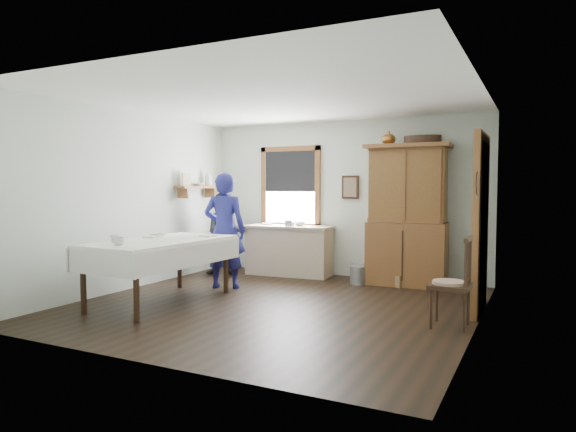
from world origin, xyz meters
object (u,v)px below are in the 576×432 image
(pail, at_px, (358,275))
(figure_dark, at_px, (226,237))
(wicker_basket, at_px, (396,280))
(china_hutch, at_px, (407,215))
(spindle_chair, at_px, (450,282))
(work_counter, at_px, (289,250))
(dining_table, at_px, (161,271))
(woman_blue, at_px, (225,235))

(pail, bearing_deg, figure_dark, -173.98)
(wicker_basket, relative_size, figure_dark, 0.23)
(china_hutch, distance_m, wicker_basket, 1.04)
(spindle_chair, bearing_deg, pail, 133.45)
(pail, bearing_deg, work_counter, 169.33)
(spindle_chair, distance_m, pail, 2.63)
(spindle_chair, relative_size, pail, 3.56)
(wicker_basket, bearing_deg, spindle_chair, -61.11)
(china_hutch, xyz_separation_m, figure_dark, (-3.07, -0.51, -0.43))
(work_counter, xyz_separation_m, dining_table, (-0.59, -2.69, -0.01))
(woman_blue, bearing_deg, figure_dark, -75.69)
(figure_dark, bearing_deg, wicker_basket, -20.93)
(dining_table, xyz_separation_m, figure_dark, (-0.40, 2.19, 0.25))
(china_hutch, xyz_separation_m, spindle_chair, (1.01, -2.21, -0.60))
(woman_blue, distance_m, figure_dark, 1.16)
(figure_dark, bearing_deg, woman_blue, -85.32)
(work_counter, relative_size, wicker_basket, 4.90)
(spindle_chair, bearing_deg, woman_blue, 170.05)
(wicker_basket, bearing_deg, dining_table, -135.01)
(spindle_chair, height_order, wicker_basket, spindle_chair)
(work_counter, xyz_separation_m, wicker_basket, (1.95, -0.15, -0.35))
(spindle_chair, distance_m, figure_dark, 4.42)
(dining_table, xyz_separation_m, spindle_chair, (3.68, 0.48, 0.08))
(work_counter, height_order, china_hutch, china_hutch)
(work_counter, height_order, figure_dark, figure_dark)
(china_hutch, height_order, pail, china_hutch)
(china_hutch, relative_size, figure_dark, 1.64)
(dining_table, height_order, figure_dark, figure_dark)
(work_counter, relative_size, china_hutch, 0.69)
(dining_table, relative_size, wicker_basket, 6.80)
(dining_table, distance_m, pail, 3.14)
(dining_table, bearing_deg, china_hutch, 45.30)
(china_hutch, bearing_deg, work_counter, 177.72)
(wicker_basket, xyz_separation_m, figure_dark, (-2.94, -0.36, 0.59))
(pail, height_order, wicker_basket, pail)
(pail, distance_m, woman_blue, 2.23)
(work_counter, xyz_separation_m, figure_dark, (-0.99, -0.51, 0.24))
(work_counter, bearing_deg, wicker_basket, -8.19)
(work_counter, bearing_deg, pail, -14.45)
(pail, bearing_deg, wicker_basket, 10.38)
(wicker_basket, bearing_deg, woman_blue, -150.37)
(china_hutch, bearing_deg, woman_blue, -151.30)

